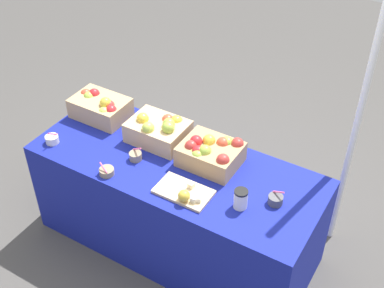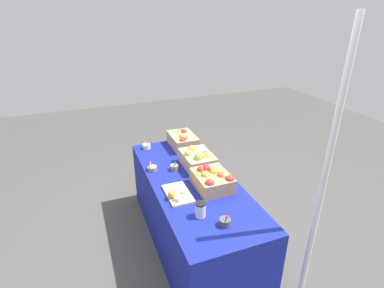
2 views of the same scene
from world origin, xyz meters
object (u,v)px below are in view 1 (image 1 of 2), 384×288
apple_crate_right (210,153)px  sample_bowl_near (136,156)px  apple_crate_left (100,107)px  sample_bowl_mid (276,199)px  coffee_cup (241,199)px  cutting_board_front (184,193)px  apple_crate_middle (159,130)px  tent_pole (360,110)px  sample_bowl_far (52,139)px  sample_bowl_extra (107,171)px

apple_crate_right → sample_bowl_near: bearing=-153.5°
apple_crate_left → sample_bowl_mid: 1.42m
apple_crate_right → coffee_cup: 0.42m
apple_crate_left → cutting_board_front: (0.92, -0.38, -0.06)m
apple_crate_left → apple_crate_middle: apple_crate_middle is taller
tent_pole → apple_crate_right: bearing=-145.4°
apple_crate_left → sample_bowl_far: 0.42m
tent_pole → sample_bowl_near: bearing=-148.2°
sample_bowl_far → coffee_cup: (1.34, 0.11, 0.03)m
cutting_board_front → coffee_cup: size_ratio=2.73×
sample_bowl_extra → apple_crate_right: bearing=40.2°
cutting_board_front → sample_bowl_far: size_ratio=3.02×
apple_crate_left → sample_bowl_mid: size_ratio=3.82×
sample_bowl_near → coffee_cup: coffee_cup is taller
coffee_cup → tent_pole: bearing=62.1°
sample_bowl_extra → coffee_cup: 0.85m
sample_bowl_mid → sample_bowl_far: 1.52m
apple_crate_right → tent_pole: 0.94m
cutting_board_front → sample_bowl_extra: 0.52m
sample_bowl_mid → sample_bowl_far: (-1.50, -0.24, -0.00)m
sample_bowl_far → apple_crate_right: bearing=19.5°
apple_crate_middle → tent_pole: size_ratio=0.17×
apple_crate_right → tent_pole: (0.74, 0.51, 0.28)m
apple_crate_middle → coffee_cup: (0.75, -0.28, -0.02)m
apple_crate_right → tent_pole: size_ratio=0.16×
apple_crate_left → tent_pole: bearing=15.7°
cutting_board_front → sample_bowl_mid: sample_bowl_mid is taller
sample_bowl_near → coffee_cup: size_ratio=0.91×
sample_bowl_extra → tent_pole: (1.24, 0.93, 0.35)m
apple_crate_left → apple_crate_right: size_ratio=1.07×
apple_crate_right → sample_bowl_extra: size_ratio=3.90×
sample_bowl_mid → tent_pole: 0.75m
sample_bowl_near → sample_bowl_extra: (-0.07, -0.21, -0.01)m
sample_bowl_mid → apple_crate_right: bearing=167.1°
apple_crate_middle → cutting_board_front: size_ratio=1.13×
apple_crate_left → cutting_board_front: 1.00m
apple_crate_right → cutting_board_front: size_ratio=1.08×
apple_crate_left → sample_bowl_mid: bearing=-6.5°
sample_bowl_extra → tent_pole: size_ratio=0.04×
apple_crate_left → sample_bowl_far: bearing=-103.0°
apple_crate_left → sample_bowl_far: size_ratio=3.50×
sample_bowl_near → sample_bowl_far: same height
coffee_cup → cutting_board_front: bearing=-165.3°
apple_crate_right → sample_bowl_mid: bearing=-12.9°
apple_crate_middle → cutting_board_front: bearing=-40.8°
apple_crate_right → coffee_cup: (0.34, -0.25, -0.02)m
sample_bowl_near → tent_pole: (1.17, 0.72, 0.34)m
sample_bowl_far → apple_crate_middle: bearing=33.1°
apple_crate_middle → apple_crate_left: bearing=178.4°
apple_crate_middle → coffee_cup: bearing=-20.5°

